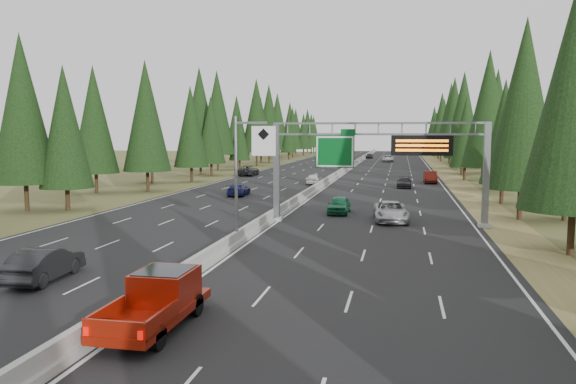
% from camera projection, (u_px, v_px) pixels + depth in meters
% --- Properties ---
extents(road, '(32.00, 260.00, 0.08)m').
position_uv_depth(road, '(336.00, 177.00, 88.81)').
color(road, black).
rests_on(road, ground).
extents(shoulder_right, '(3.60, 260.00, 0.06)m').
position_uv_depth(shoulder_right, '(453.00, 179.00, 85.31)').
color(shoulder_right, olive).
rests_on(shoulder_right, ground).
extents(shoulder_left, '(3.60, 260.00, 0.06)m').
position_uv_depth(shoulder_left, '(229.00, 176.00, 92.31)').
color(shoulder_left, '#4F5226').
rests_on(shoulder_left, ground).
extents(median_barrier, '(0.70, 260.00, 0.85)m').
position_uv_depth(median_barrier, '(336.00, 175.00, 88.77)').
color(median_barrier, gray).
rests_on(median_barrier, road).
extents(sign_gantry, '(16.75, 0.98, 7.80)m').
position_uv_depth(sign_gantry, '(386.00, 157.00, 42.52)').
color(sign_gantry, slate).
rests_on(sign_gantry, road).
extents(hov_sign_pole, '(2.80, 0.50, 8.00)m').
position_uv_depth(hov_sign_pole, '(245.00, 171.00, 34.55)').
color(hov_sign_pole, slate).
rests_on(hov_sign_pole, road).
extents(tree_row_right, '(11.91, 244.91, 18.91)m').
position_uv_depth(tree_row_right, '(489.00, 117.00, 78.58)').
color(tree_row_right, black).
rests_on(tree_row_right, ground).
extents(tree_row_left, '(11.92, 243.52, 18.77)m').
position_uv_depth(tree_row_left, '(192.00, 119.00, 87.31)').
color(tree_row_left, black).
rests_on(tree_row_left, ground).
extents(silver_minivan, '(3.06, 5.86, 1.57)m').
position_uv_depth(silver_minivan, '(391.00, 211.00, 44.41)').
color(silver_minivan, '#A7A7AC').
rests_on(silver_minivan, road).
extents(red_pickup, '(2.12, 5.95, 1.94)m').
position_uv_depth(red_pickup, '(160.00, 296.00, 20.43)').
color(red_pickup, black).
rests_on(red_pickup, road).
extents(car_ahead_green, '(1.76, 4.38, 1.49)m').
position_uv_depth(car_ahead_green, '(339.00, 205.00, 48.79)').
color(car_ahead_green, '#155F3A').
rests_on(car_ahead_green, road).
extents(car_ahead_dkred, '(1.76, 4.96, 1.63)m').
position_uv_depth(car_ahead_dkred, '(430.00, 177.00, 78.30)').
color(car_ahead_dkred, '#5D130D').
rests_on(car_ahead_dkred, road).
extents(car_ahead_dkgrey, '(1.90, 4.52, 1.30)m').
position_uv_depth(car_ahead_dkgrey, '(404.00, 182.00, 71.78)').
color(car_ahead_dkgrey, black).
rests_on(car_ahead_dkgrey, road).
extents(car_ahead_white, '(2.76, 5.76, 1.58)m').
position_uv_depth(car_ahead_white, '(388.00, 158.00, 135.68)').
color(car_ahead_white, silver).
rests_on(car_ahead_white, road).
extents(car_ahead_far, '(1.88, 4.26, 1.43)m').
position_uv_depth(car_ahead_far, '(369.00, 156.00, 153.44)').
color(car_ahead_far, black).
rests_on(car_ahead_far, road).
extents(car_onc_near, '(2.00, 4.93, 1.59)m').
position_uv_depth(car_onc_near, '(45.00, 264.00, 26.64)').
color(car_onc_near, black).
rests_on(car_onc_near, road).
extents(car_onc_blue, '(2.19, 4.82, 1.37)m').
position_uv_depth(car_onc_blue, '(239.00, 190.00, 62.59)').
color(car_onc_blue, navy).
rests_on(car_onc_blue, road).
extents(car_onc_white, '(1.87, 4.36, 1.47)m').
position_uv_depth(car_onc_white, '(314.00, 179.00, 76.29)').
color(car_onc_white, silver).
rests_on(car_onc_white, road).
extents(car_onc_far, '(2.87, 5.93, 1.63)m').
position_uv_depth(car_onc_far, '(248.00, 171.00, 91.72)').
color(car_onc_far, black).
rests_on(car_onc_far, road).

